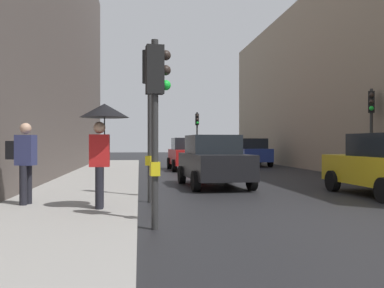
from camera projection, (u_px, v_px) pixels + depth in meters
name	position (u px, v px, depth m)	size (l,w,h in m)	color
ground_plane	(379.00, 220.00, 8.62)	(120.00, 120.00, 0.00)	black
sidewalk_kerb	(89.00, 188.00, 13.84)	(3.06, 40.00, 0.16)	gray
traffic_light_mid_street	(371.00, 117.00, 17.28)	(0.36, 0.45, 3.61)	#2D2D2D
traffic_light_far_median	(197.00, 128.00, 32.29)	(0.25, 0.43, 3.72)	#2D2D2D
traffic_light_near_right	(151.00, 95.00, 11.08)	(0.44, 0.38, 3.92)	#2D2D2D
traffic_light_near_left	(156.00, 99.00, 7.64)	(0.44, 0.27, 3.28)	#2D2D2D
car_green_estate	(218.00, 150.00, 37.62)	(2.23, 4.30, 1.76)	#2D6038
car_blue_van	(251.00, 152.00, 28.45)	(2.02, 4.20, 1.76)	navy
car_dark_suv	(214.00, 161.00, 15.14)	(2.23, 4.31, 1.76)	black
car_red_sedan	(188.00, 154.00, 24.24)	(2.11, 4.25, 1.76)	red
pedestrian_with_umbrella	(103.00, 126.00, 9.03)	(1.00, 1.00, 2.14)	black
pedestrian_with_grey_backpack	(24.00, 158.00, 9.59)	(0.65, 0.43, 1.77)	black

